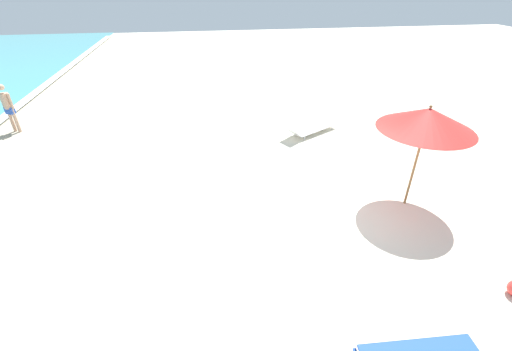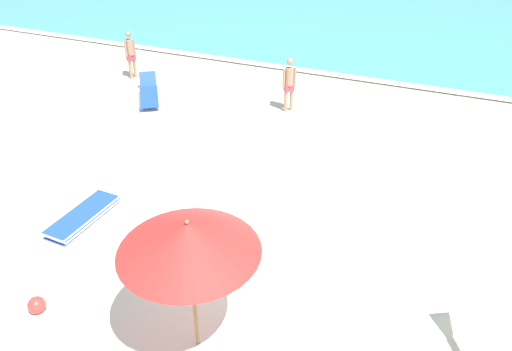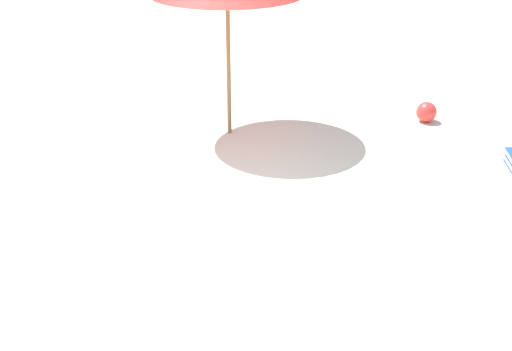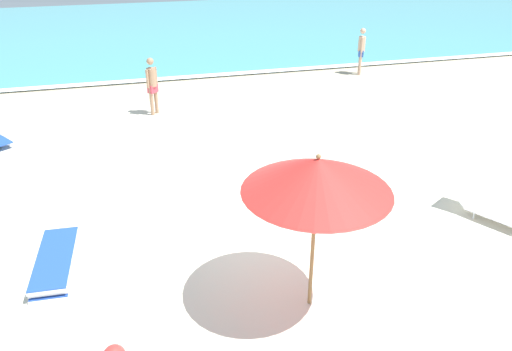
% 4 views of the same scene
% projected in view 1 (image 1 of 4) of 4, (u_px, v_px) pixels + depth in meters
% --- Properties ---
extents(ground_plane, '(60.00, 60.00, 0.16)m').
position_uv_depth(ground_plane, '(318.00, 217.00, 8.40)').
color(ground_plane, beige).
extents(beach_umbrella, '(2.15, 2.15, 2.61)m').
position_uv_depth(beach_umbrella, '(427.00, 119.00, 7.61)').
color(beach_umbrella, olive).
rests_on(beach_umbrella, ground_plane).
extents(sun_lounger_beside_umbrella, '(1.66, 2.27, 0.55)m').
position_uv_depth(sun_lounger_beside_umbrella, '(310.00, 128.00, 12.38)').
color(sun_lounger_beside_umbrella, white).
rests_on(sun_lounger_beside_umbrella, ground_plane).
extents(beachgoer_wading_adult, '(0.28, 0.42, 1.76)m').
position_uv_depth(beachgoer_wading_adult, '(8.00, 106.00, 12.16)').
color(beachgoer_wading_adult, tan).
rests_on(beachgoer_wading_adult, ground_plane).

